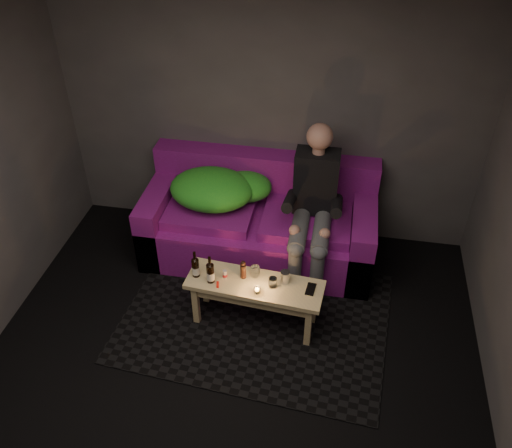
# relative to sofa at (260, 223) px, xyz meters

# --- Properties ---
(floor) EXTENTS (4.50, 4.50, 0.00)m
(floor) POSITION_rel_sofa_xyz_m (0.01, -1.82, -0.34)
(floor) COLOR black
(floor) RESTS_ON ground
(room) EXTENTS (4.50, 4.50, 4.50)m
(room) POSITION_rel_sofa_xyz_m (0.01, -1.35, 1.30)
(room) COLOR silver
(room) RESTS_ON ground
(rug) EXTENTS (2.39, 1.83, 0.01)m
(rug) POSITION_rel_sofa_xyz_m (0.12, -0.91, -0.33)
(rug) COLOR black
(rug) RESTS_ON floor
(sofa) EXTENTS (2.18, 0.98, 0.94)m
(sofa) POSITION_rel_sofa_xyz_m (0.00, 0.00, 0.00)
(sofa) COLOR #7C106C
(sofa) RESTS_ON floor
(green_blanket) EXTENTS (0.96, 0.65, 0.33)m
(green_blanket) POSITION_rel_sofa_xyz_m (-0.40, -0.01, 0.37)
(green_blanket) COLOR green
(green_blanket) RESTS_ON sofa
(person) EXTENTS (0.39, 0.91, 1.46)m
(person) POSITION_rel_sofa_xyz_m (0.51, -0.18, 0.42)
(person) COLOR black
(person) RESTS_ON sofa
(coffee_table) EXTENTS (1.16, 0.45, 0.46)m
(coffee_table) POSITION_rel_sofa_xyz_m (0.12, -0.96, 0.04)
(coffee_table) COLOR #F0DD8C
(coffee_table) RESTS_ON rug
(beer_bottle_a) EXTENTS (0.06, 0.06, 0.25)m
(beer_bottle_a) POSITION_rel_sofa_xyz_m (-0.37, -0.95, 0.22)
(beer_bottle_a) COLOR black
(beer_bottle_a) RESTS_ON coffee_table
(beer_bottle_b) EXTENTS (0.07, 0.07, 0.26)m
(beer_bottle_b) POSITION_rel_sofa_xyz_m (-0.24, -1.00, 0.22)
(beer_bottle_b) COLOR black
(beer_bottle_b) RESTS_ON coffee_table
(salt_shaker) EXTENTS (0.05, 0.05, 0.08)m
(salt_shaker) POSITION_rel_sofa_xyz_m (-0.13, -0.94, 0.16)
(salt_shaker) COLOR silver
(salt_shaker) RESTS_ON coffee_table
(pepper_mill) EXTENTS (0.06, 0.06, 0.13)m
(pepper_mill) POSITION_rel_sofa_xyz_m (0.02, -0.91, 0.19)
(pepper_mill) COLOR black
(pepper_mill) RESTS_ON coffee_table
(tumbler_back) EXTENTS (0.09, 0.09, 0.09)m
(tumbler_back) POSITION_rel_sofa_xyz_m (0.11, -0.86, 0.17)
(tumbler_back) COLOR white
(tumbler_back) RESTS_ON coffee_table
(tealight) EXTENTS (0.06, 0.06, 0.04)m
(tealight) POSITION_rel_sofa_xyz_m (0.16, -1.06, 0.15)
(tealight) COLOR white
(tealight) RESTS_ON coffee_table
(tumbler_front) EXTENTS (0.07, 0.07, 0.08)m
(tumbler_front) POSITION_rel_sofa_xyz_m (0.27, -0.97, 0.17)
(tumbler_front) COLOR white
(tumbler_front) RESTS_ON coffee_table
(steel_cup) EXTENTS (0.10, 0.10, 0.11)m
(steel_cup) POSITION_rel_sofa_xyz_m (0.36, -0.90, 0.18)
(steel_cup) COLOR silver
(steel_cup) RESTS_ON coffee_table
(smartphone) EXTENTS (0.09, 0.15, 0.01)m
(smartphone) POSITION_rel_sofa_xyz_m (0.58, -0.95, 0.13)
(smartphone) COLOR black
(smartphone) RESTS_ON coffee_table
(red_lighter) EXTENTS (0.03, 0.07, 0.01)m
(red_lighter) POSITION_rel_sofa_xyz_m (-0.17, -1.03, 0.13)
(red_lighter) COLOR red
(red_lighter) RESTS_ON coffee_table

